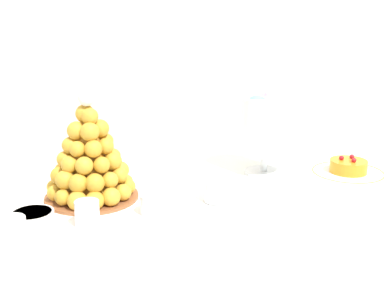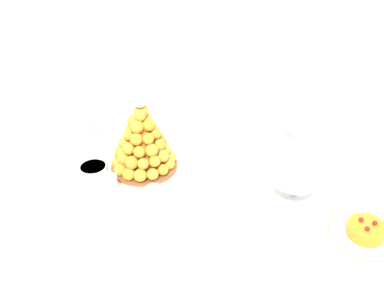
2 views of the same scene
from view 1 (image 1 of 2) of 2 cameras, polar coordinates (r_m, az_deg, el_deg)
name	(u,v)px [view 1 (image 1 of 2)]	position (r m, az deg, el deg)	size (l,w,h in m)	color
buffet_table	(180,239)	(1.32, -1.35, -10.71)	(1.74, 0.90, 0.74)	brown
serving_tray	(108,205)	(1.25, -9.52, -6.84)	(0.64, 0.36, 0.02)	white
croquembouche	(90,159)	(1.26, -11.48, -1.69)	(0.23, 0.23, 0.27)	brown
dessert_cup_left	(11,233)	(1.09, -19.78, -9.43)	(0.06, 0.06, 0.06)	silver
dessert_cup_mid_left	(87,215)	(1.13, -11.76, -7.84)	(0.05, 0.05, 0.06)	silver
dessert_cup_centre	(153,205)	(1.17, -4.40, -6.92)	(0.06, 0.06, 0.05)	silver
dessert_cup_mid_right	(216,192)	(1.25, 2.76, -5.47)	(0.06, 0.06, 0.05)	silver
creme_brulee_ramekin	(32,216)	(1.19, -17.61, -7.75)	(0.10, 0.10, 0.02)	white
macaron_goblet	(265,126)	(1.46, 8.28, 2.04)	(0.15, 0.15, 0.24)	white
fruit_tart_plate	(348,169)	(1.54, 17.24, -2.76)	(0.21, 0.21, 0.05)	white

